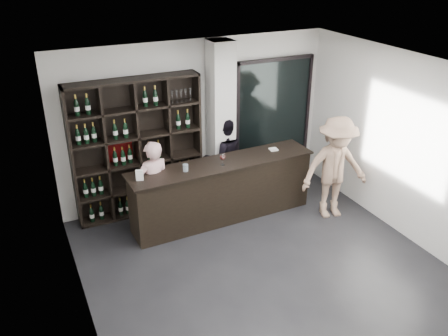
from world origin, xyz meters
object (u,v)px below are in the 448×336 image
taster_pink (154,187)px  taster_black (224,158)px  customer (335,168)px  wine_shelf (138,149)px  tasting_counter (223,190)px

taster_pink → taster_black: (1.47, 0.49, 0.02)m
taster_black → taster_pink: bearing=21.0°
taster_pink → customer: bearing=153.1°
wine_shelf → customer: bearing=-27.4°
taster_black → customer: (1.43, -1.36, 0.11)m
wine_shelf → taster_black: (1.52, -0.17, -0.40)m
tasting_counter → taster_pink: 1.18m
wine_shelf → customer: size_ratio=1.33×
taster_black → customer: bearing=138.8°
wine_shelf → taster_black: bearing=-6.2°
taster_pink → customer: customer is taller
wine_shelf → taster_black: wine_shelf is taller
tasting_counter → taster_black: 0.78m
tasting_counter → taster_pink: bearing=170.3°
customer → wine_shelf: bearing=162.9°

